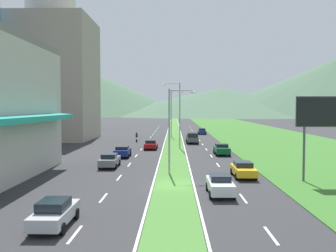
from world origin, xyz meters
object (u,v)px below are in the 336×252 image
(car_3, at_px, (243,169))
(car_4, at_px, (123,151))
(billboard_roadside, at_px, (323,117))
(car_5, at_px, (55,213))
(street_lamp_near, at_px, (172,125))
(car_0, at_px, (220,184))
(pickup_truck_0, at_px, (192,138))
(car_7, at_px, (222,149))
(motorcycle_rider, at_px, (137,138))
(street_lamp_mid, at_px, (178,111))
(street_lamp_far, at_px, (173,111))
(car_1, at_px, (151,144))
(car_2, at_px, (192,136))
(car_8, at_px, (202,131))
(car_6, at_px, (110,160))

(car_3, relative_size, car_4, 1.05)
(billboard_roadside, xyz_separation_m, car_5, (-19.71, -12.63, -5.00))
(street_lamp_near, height_order, car_3, street_lamp_near)
(car_0, relative_size, pickup_truck_0, 0.83)
(car_3, distance_m, pickup_truck_0, 32.86)
(car_7, relative_size, motorcycle_rider, 2.11)
(street_lamp_mid, relative_size, street_lamp_far, 1.02)
(car_0, relative_size, motorcycle_rider, 2.24)
(car_1, bearing_deg, street_lamp_near, -170.92)
(car_3, height_order, motorcycle_rider, motorcycle_rider)
(street_lamp_near, height_order, motorcycle_rider, street_lamp_near)
(car_0, xyz_separation_m, car_7, (3.10, 23.50, 0.01))
(car_2, xyz_separation_m, car_5, (-10.15, -53.85, -0.04))
(street_lamp_mid, xyz_separation_m, car_5, (-7.24, -38.44, -5.15))
(car_4, xyz_separation_m, car_8, (13.57, 41.38, -0.03))
(car_1, height_order, car_8, car_1)
(car_3, bearing_deg, street_lamp_near, -102.34)
(car_0, bearing_deg, car_1, -166.76)
(street_lamp_mid, xyz_separation_m, car_7, (5.98, -7.22, -5.13))
(car_6, bearing_deg, billboard_roadside, -111.05)
(street_lamp_mid, height_order, car_4, street_lamp_mid)
(car_0, height_order, car_1, car_0)
(car_4, height_order, car_6, car_6)
(billboard_roadside, bearing_deg, car_2, 103.06)
(car_1, relative_size, car_8, 1.16)
(car_4, height_order, car_8, car_4)
(car_4, bearing_deg, car_5, -179.58)
(car_7, distance_m, motorcycle_rider, 23.47)
(street_lamp_mid, bearing_deg, car_6, -113.17)
(car_3, xyz_separation_m, car_6, (-13.66, 5.62, 0.02))
(street_lamp_mid, relative_size, billboard_roadside, 1.38)
(car_3, height_order, pickup_truck_0, pickup_truck_0)
(car_3, relative_size, motorcycle_rider, 2.20)
(street_lamp_near, distance_m, car_0, 10.14)
(street_lamp_near, relative_size, car_0, 1.88)
(street_lamp_near, xyz_separation_m, car_4, (-6.67, 12.45, -4.10))
(motorcycle_rider, bearing_deg, street_lamp_near, -168.42)
(car_1, distance_m, car_5, 38.24)
(street_lamp_mid, bearing_deg, car_4, -127.39)
(street_lamp_near, relative_size, car_5, 1.90)
(street_lamp_near, relative_size, pickup_truck_0, 1.56)
(car_2, height_order, car_8, car_2)
(car_2, distance_m, motorcycle_rider, 11.26)
(street_lamp_near, xyz_separation_m, car_7, (6.76, 14.97, -4.07))
(street_lamp_far, height_order, car_6, street_lamp_far)
(pickup_truck_0, bearing_deg, car_8, 171.31)
(car_2, relative_size, car_3, 0.98)
(car_3, bearing_deg, car_4, -136.12)
(street_lamp_far, xyz_separation_m, car_8, (7.10, 9.44, -5.06))
(car_2, height_order, car_4, car_2)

